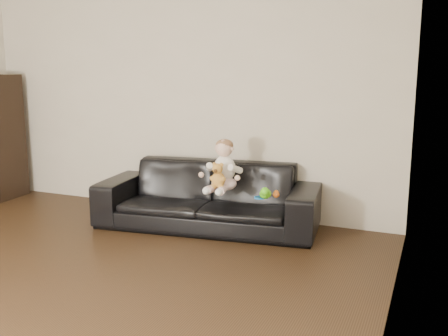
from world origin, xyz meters
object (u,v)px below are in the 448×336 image
at_px(baby, 223,168).
at_px(sofa, 208,196).
at_px(toy_green, 265,194).
at_px(teddy_bear, 218,176).
at_px(toy_blue_disc, 259,198).
at_px(toy_rattle, 276,194).

bearing_deg(baby, sofa, 146.84).
xyz_separation_m(sofa, toy_green, (0.70, -0.26, 0.15)).
height_order(teddy_bear, toy_green, teddy_bear).
bearing_deg(toy_blue_disc, toy_green, 12.92).
bearing_deg(toy_green, toy_rattle, 40.30).
xyz_separation_m(sofa, baby, (0.22, -0.12, 0.32)).
xyz_separation_m(teddy_bear, toy_rattle, (0.55, 0.08, -0.15)).
distance_m(baby, toy_green, 0.53).
xyz_separation_m(baby, toy_green, (0.48, -0.14, -0.18)).
distance_m(sofa, toy_green, 0.76).
relative_size(sofa, toy_blue_disc, 23.00).
distance_m(toy_green, toy_blue_disc, 0.07).
bearing_deg(teddy_bear, sofa, 127.67).
xyz_separation_m(baby, teddy_bear, (0.01, -0.15, -0.05)).
distance_m(baby, toy_blue_disc, 0.50).
bearing_deg(baby, toy_green, -21.54).
height_order(toy_green, toy_rattle, toy_green).
height_order(baby, toy_green, baby).
bearing_deg(toy_rattle, baby, 172.29).
bearing_deg(teddy_bear, toy_green, -1.56).
relative_size(baby, toy_green, 3.87).
xyz_separation_m(sofa, toy_blue_disc, (0.65, -0.28, 0.11)).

